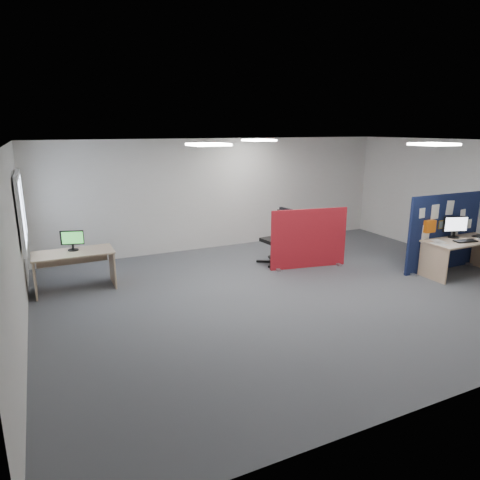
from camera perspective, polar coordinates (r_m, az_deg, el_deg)
name	(u,v)px	position (r m, az deg, el deg)	size (l,w,h in m)	color
floor	(296,291)	(8.06, 7.49, -6.77)	(9.00, 9.00, 0.00)	#57595F
ceiling	(301,142)	(7.52, 8.18, 12.77)	(9.00, 7.00, 0.02)	white
wall_back	(222,194)	(10.73, -2.43, 6.19)	(9.00, 0.02, 2.70)	silver
wall_front	(479,282)	(5.22, 29.24, -4.90)	(9.00, 0.02, 2.70)	silver
wall_left	(15,250)	(6.49, -27.81, -1.16)	(0.02, 7.00, 2.70)	silver
wall_right	(471,202)	(10.78, 28.39, 4.48)	(0.02, 7.00, 2.70)	silver
window	(21,210)	(8.40, -27.13, 3.59)	(0.06, 1.70, 1.30)	white
ceiling_lights	(297,143)	(8.26, 7.56, 12.74)	(4.10, 4.10, 0.04)	white
navy_divider	(443,232)	(9.94, 25.44, 0.92)	(1.97, 0.30, 1.62)	black
main_desk	(460,248)	(9.87, 27.29, -0.92)	(1.65, 0.73, 0.73)	tan
monitor_main	(455,226)	(9.87, 26.75, 1.69)	(0.50, 0.22, 0.45)	black
keyboard	(465,241)	(9.68, 27.84, -0.12)	(0.45, 0.18, 0.03)	black
paper_tray	(480,236)	(10.29, 29.36, 0.45)	(0.28, 0.22, 0.01)	black
red_divider	(309,239)	(9.27, 9.17, 0.12)	(1.70, 0.34, 1.29)	#A31521
second_desk	(74,261)	(8.52, -21.29, -2.64)	(1.42, 0.71, 0.73)	tan
monitor_second	(72,240)	(8.48, -21.46, 0.06)	(0.41, 0.19, 0.38)	black
office_chair	(280,233)	(9.50, 5.33, 0.93)	(0.79, 0.79, 1.20)	black
desk_papers	(454,241)	(9.60, 26.66, -0.17)	(1.36, 0.64, 0.00)	white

